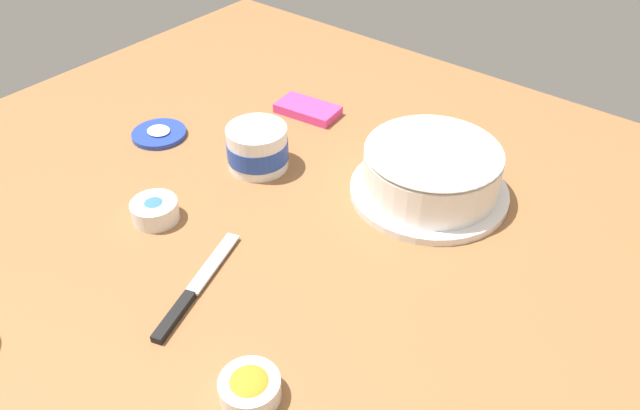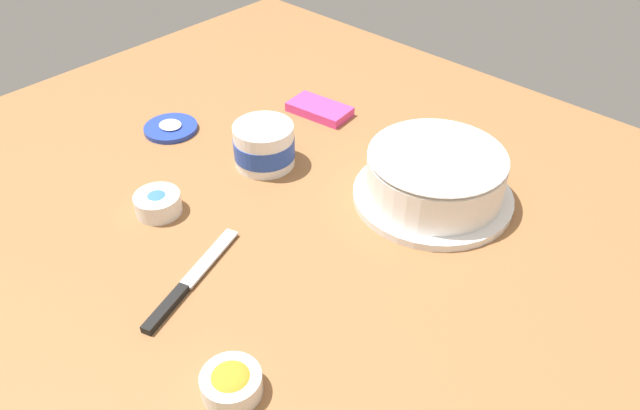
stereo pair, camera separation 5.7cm
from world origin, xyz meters
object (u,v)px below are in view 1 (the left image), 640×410
at_px(frosted_cake, 431,171).
at_px(candy_box_upper, 308,109).
at_px(frosting_tub_lid, 159,134).
at_px(sprinkle_bowl_orange, 250,387).
at_px(sprinkle_bowl_blue, 155,210).
at_px(frosting_tub, 257,147).
at_px(spreading_knife, 191,293).

xyz_separation_m(frosted_cake, candy_box_upper, (-0.35, 0.08, -0.04)).
xyz_separation_m(frosting_tub_lid, sprinkle_bowl_orange, (0.57, -0.33, 0.01)).
bearing_deg(frosting_tub_lid, sprinkle_bowl_blue, -40.94).
relative_size(frosted_cake, frosting_tub, 2.44).
height_order(frosted_cake, frosting_tub_lid, frosted_cake).
relative_size(sprinkle_bowl_blue, candy_box_upper, 0.60).
bearing_deg(candy_box_upper, frosting_tub_lid, -131.66).
xyz_separation_m(frosting_tub_lid, candy_box_upper, (0.18, 0.26, 0.00)).
height_order(frosting_tub, frosting_tub_lid, frosting_tub).
bearing_deg(candy_box_upper, spreading_knife, -75.61).
relative_size(frosting_tub_lid, spreading_knife, 0.48).
bearing_deg(frosted_cake, sprinkle_bowl_orange, -85.07).
xyz_separation_m(frosting_tub, sprinkle_bowl_orange, (0.34, -0.38, -0.02)).
bearing_deg(spreading_knife, sprinkle_bowl_blue, 154.97).
height_order(frosting_tub_lid, spreading_knife, frosting_tub_lid).
xyz_separation_m(frosting_tub, sprinkle_bowl_blue, (-0.03, -0.23, -0.02)).
height_order(sprinkle_bowl_blue, candy_box_upper, sprinkle_bowl_blue).
height_order(frosting_tub, candy_box_upper, frosting_tub).
relative_size(frosting_tub_lid, candy_box_upper, 0.82).
relative_size(frosting_tub_lid, sprinkle_bowl_blue, 1.37).
distance_m(frosting_tub, sprinkle_bowl_blue, 0.23).
distance_m(frosting_tub, candy_box_upper, 0.22).
distance_m(sprinkle_bowl_orange, sprinkle_bowl_blue, 0.40).
distance_m(frosted_cake, frosting_tub, 0.33).
distance_m(frosted_cake, sprinkle_bowl_blue, 0.48).
bearing_deg(frosting_tub, sprinkle_bowl_blue, -96.95).
height_order(frosting_tub_lid, candy_box_upper, candy_box_upper).
relative_size(frosting_tub, sprinkle_bowl_orange, 1.47).
distance_m(frosting_tub_lid, sprinkle_bowl_blue, 0.27).
xyz_separation_m(frosted_cake, frosting_tub, (-0.30, -0.13, -0.01)).
distance_m(frosting_tub_lid, sprinkle_bowl_orange, 0.66).
height_order(frosted_cake, sprinkle_bowl_blue, frosted_cake).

